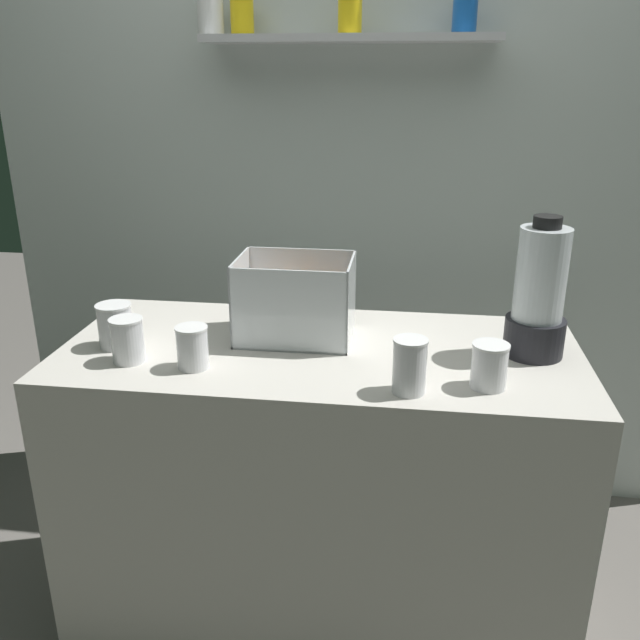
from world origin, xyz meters
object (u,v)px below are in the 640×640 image
object	(u,v)px
juice_cup_pomegranate_left	(128,342)
juice_cup_pomegranate_right	(409,368)
juice_cup_beet_far_right	(489,368)
juice_cup_orange_far_left	(115,327)
juice_cup_mango_middle	(193,350)
blender_pitcher	(539,298)
carrot_display_bin	(293,313)

from	to	relation	value
juice_cup_pomegranate_left	juice_cup_pomegranate_right	xyz separation A→B (m)	(0.72, -0.08, 0.01)
juice_cup_pomegranate_right	juice_cup_beet_far_right	xyz separation A→B (m)	(0.19, 0.05, -0.01)
juice_cup_orange_far_left	juice_cup_mango_middle	size ratio (longest dim) A/B	1.09
juice_cup_pomegranate_left	juice_cup_mango_middle	distance (m)	0.18
juice_cup_mango_middle	juice_cup_pomegranate_right	bearing A→B (deg)	-6.83
blender_pitcher	juice_cup_pomegranate_right	world-z (taller)	blender_pitcher
juice_cup_pomegranate_right	juice_cup_orange_far_left	bearing A→B (deg)	167.79
carrot_display_bin	juice_cup_pomegranate_left	size ratio (longest dim) A/B	2.69
juice_cup_pomegranate_left	juice_cup_beet_far_right	world-z (taller)	juice_cup_pomegranate_left
juice_cup_mango_middle	juice_cup_pomegranate_right	world-z (taller)	juice_cup_pomegranate_right
juice_cup_beet_far_right	carrot_display_bin	bearing A→B (deg)	153.83
carrot_display_bin	juice_cup_mango_middle	world-z (taller)	carrot_display_bin
carrot_display_bin	blender_pitcher	xyz separation A→B (m)	(0.65, -0.03, 0.09)
juice_cup_pomegranate_left	carrot_display_bin	bearing A→B (deg)	29.79
juice_cup_pomegranate_left	juice_cup_mango_middle	xyz separation A→B (m)	(0.18, -0.02, -0.00)
juice_cup_orange_far_left	juice_cup_pomegranate_right	bearing A→B (deg)	-12.21
carrot_display_bin	juice_cup_mango_middle	distance (m)	0.32
juice_cup_orange_far_left	juice_cup_beet_far_right	xyz separation A→B (m)	(0.97, -0.12, -0.01)
juice_cup_orange_far_left	juice_cup_beet_far_right	world-z (taller)	juice_cup_orange_far_left
juice_cup_mango_middle	carrot_display_bin	bearing A→B (deg)	48.20
blender_pitcher	juice_cup_pomegranate_left	distance (m)	1.06
juice_cup_mango_middle	juice_cup_beet_far_right	size ratio (longest dim) A/B	1.00
juice_cup_orange_far_left	juice_cup_pomegranate_right	world-z (taller)	juice_cup_pomegranate_right
carrot_display_bin	juice_cup_orange_far_left	world-z (taller)	carrot_display_bin
blender_pitcher	juice_cup_pomegranate_left	size ratio (longest dim) A/B	3.16
juice_cup_mango_middle	juice_cup_pomegranate_right	size ratio (longest dim) A/B	0.83
carrot_display_bin	juice_cup_pomegranate_right	world-z (taller)	carrot_display_bin
blender_pitcher	juice_cup_beet_far_right	xyz separation A→B (m)	(-0.14, -0.22, -0.11)
juice_cup_orange_far_left	juice_cup_mango_middle	bearing A→B (deg)	-23.06
carrot_display_bin	juice_cup_mango_middle	xyz separation A→B (m)	(-0.21, -0.24, -0.02)
carrot_display_bin	blender_pitcher	size ratio (longest dim) A/B	0.85
carrot_display_bin	juice_cup_pomegranate_left	xyz separation A→B (m)	(-0.39, -0.22, -0.02)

